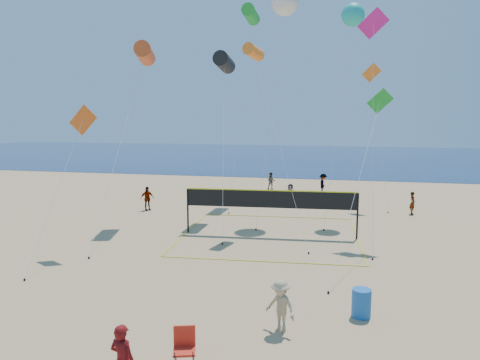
# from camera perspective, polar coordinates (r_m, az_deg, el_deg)

# --- Properties ---
(ocean) EXTENTS (140.00, 50.00, 0.03)m
(ocean) POSITION_cam_1_polar(r_m,az_deg,el_deg) (73.77, 8.95, 2.79)
(ocean) COLOR #102550
(ocean) RESTS_ON ground
(bystander_b) EXTENTS (1.25, 1.09, 1.67)m
(bystander_b) POSITION_cam_1_polar(r_m,az_deg,el_deg) (15.15, 4.95, -15.05)
(bystander_b) COLOR tan
(bystander_b) RESTS_ON ground
(far_person_0) EXTENTS (1.01, 0.95, 1.67)m
(far_person_0) POSITION_cam_1_polar(r_m,az_deg,el_deg) (33.58, -11.26, -2.22)
(far_person_0) COLOR gray
(far_person_0) RESTS_ON ground
(far_person_1) EXTENTS (1.47, 1.13, 1.55)m
(far_person_1) POSITION_cam_1_polar(r_m,az_deg,el_deg) (35.25, 6.14, -1.72)
(far_person_1) COLOR gray
(far_person_1) RESTS_ON ground
(far_person_2) EXTENTS (0.40, 0.58, 1.53)m
(far_person_2) POSITION_cam_1_polar(r_m,az_deg,el_deg) (33.73, 20.29, -2.65)
(far_person_2) COLOR gray
(far_person_2) RESTS_ON ground
(far_person_3) EXTENTS (0.80, 0.65, 1.53)m
(far_person_3) POSITION_cam_1_polar(r_m,az_deg,el_deg) (41.93, 3.82, -0.13)
(far_person_3) COLOR gray
(far_person_3) RESTS_ON ground
(far_person_4) EXTENTS (0.69, 1.17, 1.78)m
(far_person_4) POSITION_cam_1_polar(r_m,az_deg,el_deg) (39.66, 10.09, -0.53)
(far_person_4) COLOR gray
(far_person_4) RESTS_ON ground
(camp_chair) EXTENTS (0.72, 0.84, 1.21)m
(camp_chair) POSITION_cam_1_polar(r_m,az_deg,el_deg) (13.43, -6.79, -19.30)
(camp_chair) COLOR red
(camp_chair) RESTS_ON ground
(trash_barrel) EXTENTS (0.69, 0.69, 0.97)m
(trash_barrel) POSITION_cam_1_polar(r_m,az_deg,el_deg) (16.72, 14.58, -14.31)
(trash_barrel) COLOR #1B5DB2
(trash_barrel) RESTS_ON ground
(volleyball_net) EXTENTS (10.26, 10.12, 2.59)m
(volleyball_net) POSITION_cam_1_polar(r_m,az_deg,el_deg) (26.04, 3.73, -2.95)
(volleyball_net) COLOR black
(volleyball_net) RESTS_ON ground
(kite_0) EXTENTS (1.61, 9.56, 11.06)m
(kite_0) POSITION_cam_1_polar(r_m,az_deg,el_deg) (30.15, -11.53, 14.86)
(kite_0) COLOR #C74A1E
(kite_0) RESTS_ON ground
(kite_1) EXTENTS (2.13, 8.13, 10.67)m
(kite_1) POSITION_cam_1_polar(r_m,az_deg,el_deg) (30.92, -1.93, 14.13)
(kite_1) COLOR black
(kite_1) RESTS_ON ground
(kite_2) EXTENTS (4.17, 5.37, 10.67)m
(kite_2) POSITION_cam_1_polar(r_m,az_deg,el_deg) (27.31, 1.68, 15.30)
(kite_2) COLOR orange
(kite_2) RESTS_ON ground
(kite_3) EXTENTS (1.54, 4.89, 7.22)m
(kite_3) POSITION_cam_1_polar(r_m,az_deg,el_deg) (23.93, -18.89, 6.05)
(kite_3) COLOR #DB5B1A
(kite_3) RESTS_ON ground
(kite_4) EXTENTS (2.91, 8.21, 8.08)m
(kite_4) POSITION_cam_1_polar(r_m,az_deg,el_deg) (24.70, 16.33, 7.81)
(kite_4) COLOR green
(kite_4) RESTS_ON ground
(kite_5) EXTENTS (1.70, 5.30, 12.42)m
(kite_5) POSITION_cam_1_polar(r_m,az_deg,el_deg) (27.07, 15.94, 16.54)
(kite_5) COLOR #ED1D87
(kite_5) RESTS_ON ground
(kite_6) EXTENTS (2.03, 5.85, 14.77)m
(kite_6) POSITION_cam_1_polar(r_m,az_deg,el_deg) (32.06, 5.51, 20.84)
(kite_6) COLOR silver
(kite_6) RESTS_ON ground
(kite_7) EXTENTS (2.22, 5.54, 13.71)m
(kite_7) POSITION_cam_1_polar(r_m,az_deg,el_deg) (32.24, 13.60, 18.98)
(kite_7) COLOR #1CB0A7
(kite_7) RESTS_ON ground
(kite_8) EXTENTS (1.05, 7.38, 14.91)m
(kite_8) POSITION_cam_1_polar(r_m,az_deg,el_deg) (37.80, 1.32, 19.52)
(kite_8) COLOR green
(kite_8) RESTS_ON ground
(kite_9) EXTENTS (2.03, 2.98, 10.38)m
(kite_9) POSITION_cam_1_polar(r_m,az_deg,el_deg) (35.52, 15.88, 11.35)
(kite_9) COLOR orange
(kite_9) RESTS_ON ground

